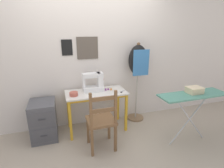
{
  "coord_description": "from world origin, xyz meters",
  "views": [
    {
      "loc": [
        -0.58,
        -2.47,
        1.71
      ],
      "look_at": [
        0.27,
        0.23,
        0.83
      ],
      "focal_mm": 28.0,
      "sensor_mm": 36.0,
      "label": 1
    }
  ],
  "objects_px": {
    "filing_cabinet": "(44,120)",
    "ironing_board": "(193,97)",
    "thread_spool_near_machine": "(106,89)",
    "thread_spool_far_edge": "(111,89)",
    "sewing_machine": "(94,83)",
    "thread_spool_mid_table": "(108,89)",
    "dress_form": "(138,64)",
    "storage_box": "(194,90)",
    "scissors": "(122,92)",
    "wooden_chair": "(101,121)",
    "fabric_bowl": "(74,94)"
  },
  "relations": [
    {
      "from": "thread_spool_near_machine",
      "to": "thread_spool_far_edge",
      "type": "bearing_deg",
      "value": -4.9
    },
    {
      "from": "scissors",
      "to": "thread_spool_mid_table",
      "type": "relative_size",
      "value": 2.78
    },
    {
      "from": "thread_spool_far_edge",
      "to": "filing_cabinet",
      "type": "relative_size",
      "value": 0.06
    },
    {
      "from": "thread_spool_near_machine",
      "to": "dress_form",
      "type": "relative_size",
      "value": 0.03
    },
    {
      "from": "wooden_chair",
      "to": "storage_box",
      "type": "bearing_deg",
      "value": -8.84
    },
    {
      "from": "scissors",
      "to": "storage_box",
      "type": "relative_size",
      "value": 0.47
    },
    {
      "from": "sewing_machine",
      "to": "thread_spool_mid_table",
      "type": "xyz_separation_m",
      "value": [
        0.24,
        -0.03,
        -0.13
      ]
    },
    {
      "from": "thread_spool_near_machine",
      "to": "thread_spool_mid_table",
      "type": "bearing_deg",
      "value": 19.96
    },
    {
      "from": "sewing_machine",
      "to": "scissors",
      "type": "height_order",
      "value": "sewing_machine"
    },
    {
      "from": "sewing_machine",
      "to": "thread_spool_mid_table",
      "type": "bearing_deg",
      "value": -6.86
    },
    {
      "from": "wooden_chair",
      "to": "filing_cabinet",
      "type": "distance_m",
      "value": 1.0
    },
    {
      "from": "sewing_machine",
      "to": "filing_cabinet",
      "type": "bearing_deg",
      "value": -176.27
    },
    {
      "from": "fabric_bowl",
      "to": "scissors",
      "type": "distance_m",
      "value": 0.8
    },
    {
      "from": "thread_spool_near_machine",
      "to": "storage_box",
      "type": "height_order",
      "value": "storage_box"
    },
    {
      "from": "scissors",
      "to": "thread_spool_far_edge",
      "type": "relative_size",
      "value": 2.66
    },
    {
      "from": "filing_cabinet",
      "to": "dress_form",
      "type": "height_order",
      "value": "dress_form"
    },
    {
      "from": "thread_spool_mid_table",
      "to": "filing_cabinet",
      "type": "xyz_separation_m",
      "value": [
        -1.1,
        -0.03,
        -0.41
      ]
    },
    {
      "from": "thread_spool_mid_table",
      "to": "wooden_chair",
      "type": "bearing_deg",
      "value": -115.33
    },
    {
      "from": "wooden_chair",
      "to": "thread_spool_mid_table",
      "type": "bearing_deg",
      "value": 64.67
    },
    {
      "from": "wooden_chair",
      "to": "ironing_board",
      "type": "distance_m",
      "value": 1.4
    },
    {
      "from": "scissors",
      "to": "dress_form",
      "type": "distance_m",
      "value": 0.63
    },
    {
      "from": "filing_cabinet",
      "to": "thread_spool_far_edge",
      "type": "bearing_deg",
      "value": 0.07
    },
    {
      "from": "fabric_bowl",
      "to": "thread_spool_mid_table",
      "type": "distance_m",
      "value": 0.61
    },
    {
      "from": "thread_spool_mid_table",
      "to": "fabric_bowl",
      "type": "bearing_deg",
      "value": -170.19
    },
    {
      "from": "thread_spool_near_machine",
      "to": "dress_form",
      "type": "xyz_separation_m",
      "value": [
        0.65,
        0.12,
        0.38
      ]
    },
    {
      "from": "filing_cabinet",
      "to": "storage_box",
      "type": "height_order",
      "value": "storage_box"
    },
    {
      "from": "thread_spool_near_machine",
      "to": "dress_form",
      "type": "bearing_deg",
      "value": 10.92
    },
    {
      "from": "thread_spool_far_edge",
      "to": "storage_box",
      "type": "distance_m",
      "value": 1.31
    },
    {
      "from": "sewing_machine",
      "to": "thread_spool_near_machine",
      "type": "height_order",
      "value": "sewing_machine"
    },
    {
      "from": "fabric_bowl",
      "to": "dress_form",
      "type": "bearing_deg",
      "value": 9.98
    },
    {
      "from": "scissors",
      "to": "wooden_chair",
      "type": "height_order",
      "value": "wooden_chair"
    },
    {
      "from": "fabric_bowl",
      "to": "ironing_board",
      "type": "height_order",
      "value": "ironing_board"
    },
    {
      "from": "scissors",
      "to": "thread_spool_far_edge",
      "type": "distance_m",
      "value": 0.21
    },
    {
      "from": "scissors",
      "to": "wooden_chair",
      "type": "bearing_deg",
      "value": -138.51
    },
    {
      "from": "wooden_chair",
      "to": "thread_spool_far_edge",
      "type": "bearing_deg",
      "value": 60.07
    },
    {
      "from": "thread_spool_mid_table",
      "to": "filing_cabinet",
      "type": "bearing_deg",
      "value": -178.58
    },
    {
      "from": "thread_spool_mid_table",
      "to": "dress_form",
      "type": "bearing_deg",
      "value": 10.15
    },
    {
      "from": "fabric_bowl",
      "to": "dress_form",
      "type": "xyz_separation_m",
      "value": [
        1.2,
        0.21,
        0.37
      ]
    },
    {
      "from": "thread_spool_mid_table",
      "to": "filing_cabinet",
      "type": "distance_m",
      "value": 1.17
    },
    {
      "from": "scissors",
      "to": "wooden_chair",
      "type": "relative_size",
      "value": 0.11
    },
    {
      "from": "ironing_board",
      "to": "storage_box",
      "type": "distance_m",
      "value": 0.11
    },
    {
      "from": "thread_spool_far_edge",
      "to": "wooden_chair",
      "type": "relative_size",
      "value": 0.04
    },
    {
      "from": "storage_box",
      "to": "fabric_bowl",
      "type": "bearing_deg",
      "value": 157.92
    },
    {
      "from": "storage_box",
      "to": "filing_cabinet",
      "type": "bearing_deg",
      "value": 160.75
    },
    {
      "from": "thread_spool_near_machine",
      "to": "ironing_board",
      "type": "height_order",
      "value": "ironing_board"
    },
    {
      "from": "thread_spool_mid_table",
      "to": "thread_spool_near_machine",
      "type": "bearing_deg",
      "value": -160.04
    },
    {
      "from": "ironing_board",
      "to": "sewing_machine",
      "type": "bearing_deg",
      "value": 146.84
    },
    {
      "from": "thread_spool_near_machine",
      "to": "thread_spool_far_edge",
      "type": "height_order",
      "value": "same"
    },
    {
      "from": "filing_cabinet",
      "to": "ironing_board",
      "type": "distance_m",
      "value": 2.35
    },
    {
      "from": "filing_cabinet",
      "to": "storage_box",
      "type": "relative_size",
      "value": 2.76
    }
  ]
}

